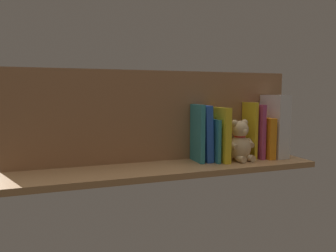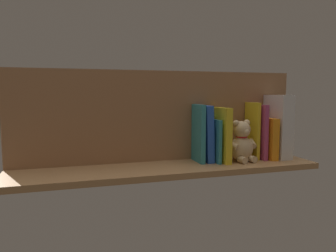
% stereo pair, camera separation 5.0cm
% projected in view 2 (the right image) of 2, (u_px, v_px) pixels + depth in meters
% --- Properties ---
extents(ground_plane, '(1.14, 0.24, 0.02)m').
position_uv_depth(ground_plane, '(168.00, 169.00, 1.16)').
color(ground_plane, '#A87A4C').
extents(shelf_back_panel, '(1.14, 0.02, 0.36)m').
position_uv_depth(shelf_back_panel, '(161.00, 116.00, 1.23)').
color(shelf_back_panel, '#9D6C46').
rests_on(shelf_back_panel, ground_plane).
extents(dictionary_thick_white, '(0.06, 0.14, 0.26)m').
position_uv_depth(dictionary_thick_white, '(278.00, 126.00, 1.30)').
color(dictionary_thick_white, silver).
rests_on(dictionary_thick_white, ground_plane).
extents(book_0, '(0.03, 0.13, 0.17)m').
position_uv_depth(book_0, '(266.00, 138.00, 1.29)').
color(book_0, orange).
rests_on(book_0, ground_plane).
extents(book_1, '(0.02, 0.12, 0.22)m').
position_uv_depth(book_1, '(258.00, 132.00, 1.29)').
color(book_1, '#B23F72').
rests_on(book_1, ground_plane).
extents(book_2, '(0.01, 0.10, 0.23)m').
position_uv_depth(book_2, '(252.00, 130.00, 1.29)').
color(book_2, yellow).
rests_on(book_2, ground_plane).
extents(teddy_bear, '(0.13, 0.11, 0.16)m').
position_uv_depth(teddy_bear, '(241.00, 143.00, 1.24)').
color(teddy_bear, '#D1B284').
rests_on(teddy_bear, ground_plane).
extents(book_3, '(0.03, 0.14, 0.21)m').
position_uv_depth(book_3, '(221.00, 135.00, 1.23)').
color(book_3, yellow).
rests_on(book_3, ground_plane).
extents(book_4, '(0.01, 0.12, 0.17)m').
position_uv_depth(book_4, '(214.00, 140.00, 1.23)').
color(book_4, teal).
rests_on(book_4, ground_plane).
extents(book_5, '(0.04, 0.10, 0.22)m').
position_uv_depth(book_5, '(206.00, 134.00, 1.23)').
color(book_5, blue).
rests_on(book_5, ground_plane).
extents(book_6, '(0.02, 0.11, 0.22)m').
position_uv_depth(book_6, '(198.00, 133.00, 1.22)').
color(book_6, teal).
rests_on(book_6, ground_plane).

